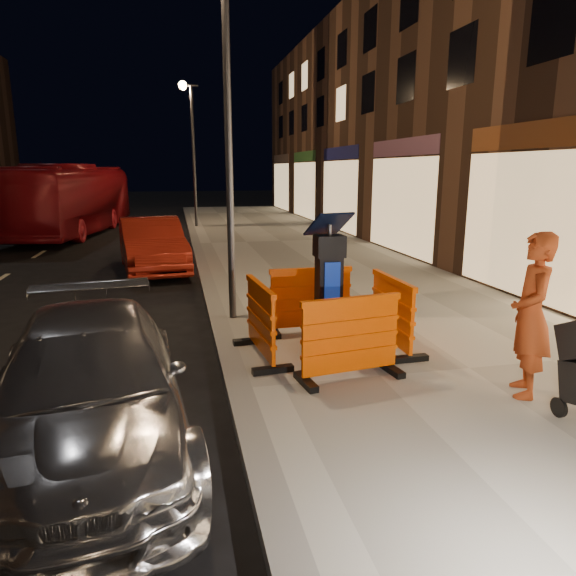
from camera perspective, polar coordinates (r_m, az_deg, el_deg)
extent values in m
plane|color=black|center=(6.25, -5.35, -12.30)|extent=(120.00, 120.00, 0.00)
cube|color=gray|center=(7.17, 19.47, -8.93)|extent=(6.00, 60.00, 0.15)
cube|color=slate|center=(6.22, -5.37, -11.68)|extent=(0.30, 60.00, 0.15)
cube|color=black|center=(7.06, 4.53, -0.02)|extent=(0.62, 0.62, 1.85)
cube|color=#EE4E00|center=(6.31, 6.96, -5.56)|extent=(1.39, 0.73, 1.03)
cube|color=#EE4E00|center=(8.05, 2.54, -1.36)|extent=(1.33, 0.55, 1.03)
cube|color=#EE4E00|center=(6.96, -3.05, -3.68)|extent=(0.67, 1.37, 1.03)
cube|color=#EE4E00|center=(7.49, 11.46, -2.72)|extent=(0.58, 1.34, 1.03)
imported|color=#A7A7AC|center=(5.70, -20.66, -15.79)|extent=(2.28, 4.53, 1.26)
imported|color=maroon|center=(14.29, -14.74, 1.88)|extent=(2.07, 4.45, 1.41)
imported|color=maroon|center=(23.48, -22.61, 5.55)|extent=(3.76, 10.52, 2.87)
imported|color=#943413|center=(6.32, 25.40, -2.76)|extent=(0.69, 0.81, 1.87)
cylinder|color=#3F3F44|center=(8.67, -6.63, 16.16)|extent=(0.12, 0.12, 6.00)
cylinder|color=#3F3F44|center=(23.63, -10.42, 14.04)|extent=(0.12, 0.12, 6.00)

